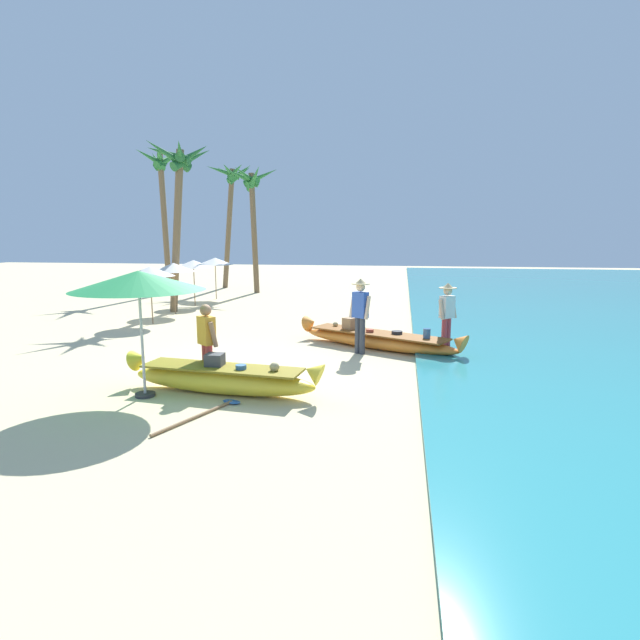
{
  "coord_description": "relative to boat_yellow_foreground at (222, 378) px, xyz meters",
  "views": [
    {
      "loc": [
        3.62,
        -9.88,
        2.88
      ],
      "look_at": [
        1.69,
        1.8,
        0.9
      ],
      "focal_mm": 28.13,
      "sensor_mm": 36.0,
      "label": 1
    }
  ],
  "objects": [
    {
      "name": "parasol_row_3",
      "position": [
        -5.27,
        13.46,
        1.46
      ],
      "size": [
        1.6,
        1.6,
        1.91
      ],
      "color": "#8E6B47",
      "rests_on": "ground"
    },
    {
      "name": "parasol_row_0",
      "position": [
        -4.93,
        6.76,
        1.46
      ],
      "size": [
        1.6,
        1.6,
        1.91
      ],
      "color": "#8E6B47",
      "rests_on": "ground"
    },
    {
      "name": "palm_tree_mid_cluster",
      "position": [
        -8.58,
        15.32,
        5.29
      ],
      "size": [
        2.4,
        2.76,
        7.19
      ],
      "color": "brown",
      "rests_on": "ground"
    },
    {
      "name": "patio_umbrella_large",
      "position": [
        -1.33,
        -0.41,
        1.82
      ],
      "size": [
        2.32,
        2.32,
        2.29
      ],
      "color": "#B7B7BC",
      "rests_on": "ground"
    },
    {
      "name": "palm_tree_leaning_seaward",
      "position": [
        -4.32,
        16.27,
        4.87
      ],
      "size": [
        2.89,
        2.65,
        6.33
      ],
      "color": "brown",
      "rests_on": "ground"
    },
    {
      "name": "palm_tree_tall_inland",
      "position": [
        -6.14,
        18.53,
        5.22
      ],
      "size": [
        2.62,
        2.62,
        6.82
      ],
      "color": "brown",
      "rests_on": "ground"
    },
    {
      "name": "paddle",
      "position": [
        0.13,
        -1.08,
        -0.26
      ],
      "size": [
        0.88,
        1.82,
        0.05
      ],
      "color": "#8E6B47",
      "rests_on": "ground"
    },
    {
      "name": "person_vendor_assistant",
      "position": [
        4.39,
        4.37,
        0.71
      ],
      "size": [
        0.53,
        0.52,
        1.73
      ],
      "color": "#B2383D",
      "rests_on": "ground"
    },
    {
      "name": "boat_orange_midground",
      "position": [
        2.64,
        4.25,
        -0.04
      ],
      "size": [
        4.47,
        2.72,
        0.72
      ],
      "color": "orange",
      "rests_on": "ground"
    },
    {
      "name": "ground_plane",
      "position": [
        -0.37,
        1.33,
        -0.29
      ],
      "size": [
        80.0,
        80.0,
        0.0
      ],
      "primitive_type": "plane",
      "color": "beige"
    },
    {
      "name": "boat_yellow_foreground",
      "position": [
        0.0,
        0.0,
        0.0
      ],
      "size": [
        3.94,
        1.08,
        0.78
      ],
      "color": "yellow",
      "rests_on": "ground"
    },
    {
      "name": "parasol_row_1",
      "position": [
        -5.13,
        8.89,
        1.46
      ],
      "size": [
        1.6,
        1.6,
        1.91
      ],
      "color": "#8E6B47",
      "rests_on": "ground"
    },
    {
      "name": "parasol_row_2",
      "position": [
        -5.31,
        11.14,
        1.46
      ],
      "size": [
        1.6,
        1.6,
        1.91
      ],
      "color": "#8E6B47",
      "rests_on": "ground"
    },
    {
      "name": "person_tourist_customer",
      "position": [
        -0.44,
        0.41,
        0.62
      ],
      "size": [
        0.54,
        0.5,
        1.6
      ],
      "color": "#B2383D",
      "rests_on": "ground"
    },
    {
      "name": "palm_tree_far_behind",
      "position": [
        -5.01,
        9.46,
        4.79
      ],
      "size": [
        2.46,
        2.67,
        6.35
      ],
      "color": "brown",
      "rests_on": "ground"
    },
    {
      "name": "person_vendor_hatted",
      "position": [
        2.25,
        3.59,
        0.8
      ],
      "size": [
        0.58,
        0.47,
        1.87
      ],
      "color": "#333842",
      "rests_on": "ground"
    }
  ]
}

